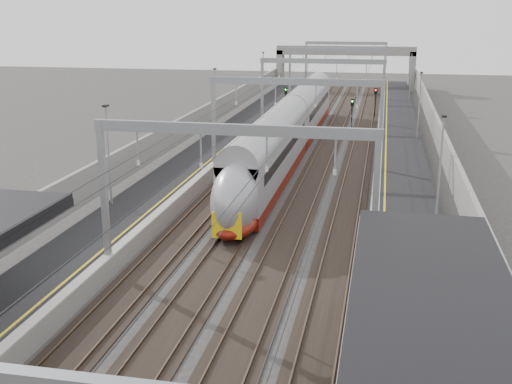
% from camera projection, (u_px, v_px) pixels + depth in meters
% --- Properties ---
extents(platform_left, '(4.00, 120.00, 1.00)m').
position_uv_depth(platform_left, '(204.00, 159.00, 53.21)').
color(platform_left, black).
rests_on(platform_left, ground).
extents(platform_right, '(4.00, 120.00, 1.00)m').
position_uv_depth(platform_right, '(401.00, 168.00, 50.20)').
color(platform_right, black).
rests_on(platform_right, ground).
extents(tracks, '(11.40, 140.00, 0.20)m').
position_uv_depth(tracks, '(299.00, 169.00, 51.83)').
color(tracks, black).
rests_on(tracks, ground).
extents(overhead_line, '(13.00, 140.00, 6.60)m').
position_uv_depth(overhead_line, '(311.00, 84.00, 56.40)').
color(overhead_line, gray).
rests_on(overhead_line, platform_left).
extents(overbridge, '(22.00, 2.20, 6.90)m').
position_uv_depth(overbridge, '(345.00, 56.00, 102.27)').
color(overbridge, gray).
rests_on(overbridge, ground).
extents(wall_left, '(0.30, 120.00, 3.20)m').
position_uv_depth(wall_left, '(167.00, 144.00, 53.52)').
color(wall_left, gray).
rests_on(wall_left, ground).
extents(wall_right, '(0.30, 120.00, 3.20)m').
position_uv_depth(wall_right, '(444.00, 156.00, 49.29)').
color(wall_right, gray).
rests_on(wall_right, ground).
extents(train, '(2.61, 47.64, 4.14)m').
position_uv_depth(train, '(288.00, 135.00, 55.07)').
color(train, maroon).
rests_on(train, ground).
extents(signal_green, '(0.32, 0.32, 3.48)m').
position_uv_depth(signal_green, '(286.00, 96.00, 76.98)').
color(signal_green, black).
rests_on(signal_green, ground).
extents(signal_red_near, '(0.32, 0.32, 3.48)m').
position_uv_depth(signal_red_near, '(352.00, 109.00, 67.02)').
color(signal_red_near, black).
rests_on(signal_red_near, ground).
extents(signal_red_far, '(0.32, 0.32, 3.48)m').
position_uv_depth(signal_red_far, '(375.00, 97.00, 76.30)').
color(signal_red_far, black).
rests_on(signal_red_far, ground).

